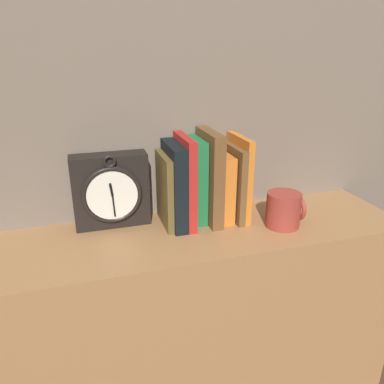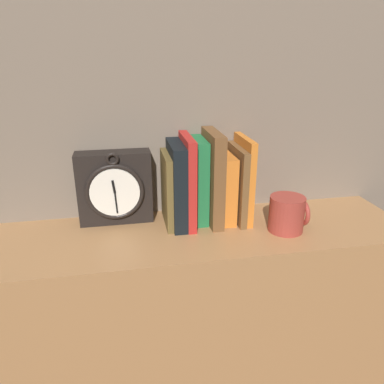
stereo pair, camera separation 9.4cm
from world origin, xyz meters
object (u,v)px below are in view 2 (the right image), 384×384
at_px(book_slot2_red, 189,181).
at_px(book_slot7_orange, 243,179).
at_px(book_slot4_brown, 213,178).
at_px(book_slot3_green, 199,180).
at_px(book_slot0_brown, 167,189).
at_px(book_slot5_orange, 224,187).
at_px(book_slot6_brown, 237,184).
at_px(clock, 115,188).
at_px(mug, 288,214).
at_px(book_slot1_black, 177,184).

height_order(book_slot2_red, book_slot7_orange, book_slot2_red).
distance_m(book_slot4_brown, book_slot7_orange, 0.09).
bearing_deg(book_slot3_green, book_slot2_red, -151.88).
distance_m(book_slot0_brown, book_slot5_orange, 0.16).
distance_m(book_slot0_brown, book_slot3_green, 0.09).
distance_m(book_slot5_orange, book_slot6_brown, 0.04).
xyz_separation_m(clock, book_slot3_green, (0.23, -0.02, 0.02)).
xyz_separation_m(book_slot7_orange, mug, (0.09, -0.10, -0.07)).
bearing_deg(book_slot7_orange, book_slot1_black, -179.37).
bearing_deg(clock, book_slot7_orange, -6.25).
bearing_deg(book_slot0_brown, book_slot2_red, -5.83).
relative_size(clock, book_slot2_red, 0.85).
relative_size(book_slot3_green, book_slot7_orange, 0.99).
relative_size(book_slot6_brown, book_slot7_orange, 0.89).
bearing_deg(book_slot3_green, book_slot4_brown, -25.84).
bearing_deg(book_slot6_brown, mug, -41.84).
bearing_deg(book_slot0_brown, book_slot1_black, -10.94).
relative_size(book_slot2_red, book_slot7_orange, 1.04).
xyz_separation_m(book_slot3_green, book_slot4_brown, (0.03, -0.02, 0.01)).
bearing_deg(book_slot5_orange, book_slot1_black, -176.49).
xyz_separation_m(clock, book_slot1_black, (0.17, -0.04, 0.01)).
bearing_deg(mug, book_slot7_orange, 131.92).
xyz_separation_m(book_slot2_red, book_slot5_orange, (0.10, 0.01, -0.03)).
bearing_deg(book_slot4_brown, book_slot5_orange, 14.11).
bearing_deg(mug, book_slot2_red, 157.90).
bearing_deg(clock, book_slot5_orange, -6.19).
xyz_separation_m(book_slot1_black, book_slot6_brown, (0.17, -0.00, -0.01)).
xyz_separation_m(book_slot0_brown, book_slot1_black, (0.03, -0.01, 0.01)).
bearing_deg(book_slot6_brown, book_slot5_orange, 165.24).
height_order(book_slot1_black, book_slot5_orange, book_slot1_black).
distance_m(book_slot6_brown, mug, 0.16).
bearing_deg(book_slot0_brown, mug, -19.08).
relative_size(book_slot7_orange, mug, 2.37).
distance_m(book_slot4_brown, book_slot5_orange, 0.05).
xyz_separation_m(book_slot1_black, book_slot7_orange, (0.18, 0.00, 0.00)).
xyz_separation_m(book_slot2_red, book_slot3_green, (0.03, 0.02, -0.01)).
distance_m(book_slot3_green, mug, 0.25).
distance_m(clock, book_slot5_orange, 0.30).
relative_size(book_slot1_black, book_slot3_green, 0.98).
relative_size(book_slot4_brown, book_slot7_orange, 1.08).
bearing_deg(mug, book_slot1_black, 160.12).
height_order(clock, book_slot4_brown, book_slot4_brown).
distance_m(book_slot2_red, mug, 0.27).
relative_size(book_slot2_red, book_slot3_green, 1.05).
xyz_separation_m(book_slot6_brown, book_slot7_orange, (0.02, 0.00, 0.01)).
bearing_deg(book_slot1_black, book_slot5_orange, 3.51).
height_order(book_slot1_black, book_slot4_brown, book_slot4_brown).
relative_size(book_slot6_brown, mug, 2.12).
height_order(book_slot0_brown, mug, book_slot0_brown).
relative_size(book_slot2_red, mug, 2.48).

